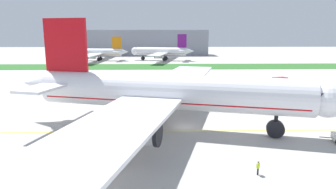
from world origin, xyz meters
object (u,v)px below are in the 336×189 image
Objects in this scene: ground_crew_wingwalker_port at (75,152)px; ground_crew_marshaller_front at (258,166)px; airliner_foreground at (165,93)px; service_truck_fuel_bowser at (278,81)px; service_truck_catering_van at (77,80)px; service_truck_baggage_loader at (192,74)px; parked_airliner_far_right at (162,52)px; parked_airliner_far_centre at (96,53)px.

ground_crew_wingwalker_port is 1.00× the size of ground_crew_marshaller_front.
service_truck_fuel_bowser is (35.82, 42.21, -4.91)m from airliner_foreground.
service_truck_baggage_loader is at bearing 18.70° from service_truck_catering_van.
service_truck_fuel_bowser is at bearing -3.59° from service_truck_catering_van.
ground_crew_wingwalker_port is at bearing 167.69° from ground_crew_marshaller_front.
airliner_foreground is 50.96× the size of ground_crew_marshaller_front.
ground_crew_marshaller_front is at bearing -86.05° from parked_airliner_far_right.
parked_airliner_far_centre is at bearing 97.46° from service_truck_catering_van.
airliner_foreground reaches higher than service_truck_baggage_loader.
service_truck_baggage_loader reaches higher than ground_crew_wingwalker_port.
service_truck_fuel_bowser is 1.00× the size of service_truck_catering_van.
ground_crew_wingwalker_port is 60.66m from service_truck_catering_van.
service_truck_fuel_bowser is at bearing 66.96° from ground_crew_marshaller_front.
service_truck_catering_van is (-27.36, 46.17, -4.89)m from airliner_foreground.
service_truck_catering_van is at bearing 104.77° from ground_crew_wingwalker_port.
service_truck_fuel_bowser is (24.99, -16.89, -0.06)m from service_truck_baggage_loader.
parked_airliner_far_right is at bearing 71.70° from service_truck_catering_van.
service_truck_catering_van is (-15.46, 58.66, 0.44)m from ground_crew_wingwalker_port.
ground_crew_wingwalker_port is at bearing -131.10° from service_truck_fuel_bowser.
ground_crew_marshaller_front is at bearing -113.04° from service_truck_fuel_bowser.
ground_crew_marshaller_front is at bearing -90.26° from service_truck_baggage_loader.
parked_airliner_far_centre is (-74.20, 88.14, 3.29)m from service_truck_fuel_bowser.
service_truck_baggage_loader is 30.16m from service_truck_fuel_bowser.
service_truck_baggage_loader is 40.32m from service_truck_catering_van.
ground_crew_wingwalker_port and ground_crew_marshaller_front have the same top height.
airliner_foreground is 1.45× the size of parked_airliner_far_centre.
airliner_foreground is at bearing -130.32° from service_truck_fuel_bowser.
ground_crew_wingwalker_port is (-11.90, -12.48, -5.32)m from airliner_foreground.
parked_airliner_far_centre reaches higher than ground_crew_wingwalker_port.
ground_crew_wingwalker_port is at bearing -133.62° from airliner_foreground.
service_truck_fuel_bowser is at bearing 48.90° from ground_crew_wingwalker_port.
airliner_foreground is 14.24× the size of service_truck_fuel_bowser.
ground_crew_wingwalker_port is at bearing -79.50° from parked_airliner_far_centre.
airliner_foreground reaches higher than parked_airliner_far_right.
ground_crew_wingwalker_port is 145.31m from parked_airliner_far_centre.
parked_airliner_far_right reaches higher than ground_crew_marshaller_front.
airliner_foreground reaches higher than ground_crew_marshaller_front.
parked_airliner_far_centre is (-49.22, 71.24, 3.23)m from service_truck_baggage_loader.
ground_crew_marshaller_front is 147.65m from parked_airliner_far_right.
service_truck_catering_van is (-37.84, 63.54, 0.44)m from ground_crew_marshaller_front.
ground_crew_wingwalker_port is at bearing -75.23° from service_truck_catering_van.
ground_crew_wingwalker_port is 72.59m from service_truck_fuel_bowser.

